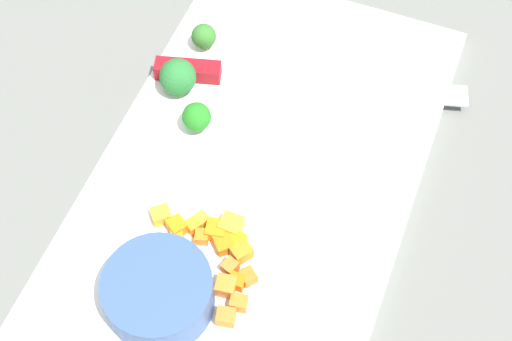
% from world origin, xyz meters
% --- Properties ---
extents(ground_plane, '(4.00, 4.00, 0.00)m').
position_xyz_m(ground_plane, '(0.00, 0.00, 0.00)').
color(ground_plane, slate).
extents(cutting_board, '(0.52, 0.31, 0.01)m').
position_xyz_m(cutting_board, '(0.00, 0.00, 0.01)').
color(cutting_board, white).
rests_on(cutting_board, ground_plane).
extents(prep_bowl, '(0.10, 0.10, 0.04)m').
position_xyz_m(prep_bowl, '(0.16, -0.03, 0.03)').
color(prep_bowl, '#365185').
rests_on(prep_bowl, cutting_board).
extents(chef_knife, '(0.11, 0.33, 0.02)m').
position_xyz_m(chef_knife, '(-0.11, -0.04, 0.02)').
color(chef_knife, silver).
rests_on(chef_knife, cutting_board).
extents(carrot_dice_0, '(0.02, 0.02, 0.02)m').
position_xyz_m(carrot_dice_0, '(0.09, 0.02, 0.02)').
color(carrot_dice_0, orange).
rests_on(carrot_dice_0, cutting_board).
extents(carrot_dice_1, '(0.02, 0.02, 0.01)m').
position_xyz_m(carrot_dice_1, '(0.15, 0.03, 0.02)').
color(carrot_dice_1, orange).
rests_on(carrot_dice_1, cutting_board).
extents(carrot_dice_2, '(0.02, 0.01, 0.01)m').
position_xyz_m(carrot_dice_2, '(0.11, -0.07, 0.02)').
color(carrot_dice_2, orange).
rests_on(carrot_dice_2, cutting_board).
extents(carrot_dice_3, '(0.03, 0.03, 0.01)m').
position_xyz_m(carrot_dice_3, '(0.08, 0.00, 0.02)').
color(carrot_dice_3, orange).
rests_on(carrot_dice_3, cutting_board).
extents(carrot_dice_4, '(0.02, 0.02, 0.02)m').
position_xyz_m(carrot_dice_4, '(0.08, -0.05, 0.02)').
color(carrot_dice_4, orange).
rests_on(carrot_dice_4, cutting_board).
extents(carrot_dice_5, '(0.02, 0.02, 0.01)m').
position_xyz_m(carrot_dice_5, '(0.11, 0.03, 0.02)').
color(carrot_dice_5, orange).
rests_on(carrot_dice_5, cutting_board).
extents(carrot_dice_6, '(0.02, 0.02, 0.01)m').
position_xyz_m(carrot_dice_6, '(0.13, 0.04, 0.02)').
color(carrot_dice_6, orange).
rests_on(carrot_dice_6, cutting_board).
extents(carrot_dice_7, '(0.02, 0.02, 0.01)m').
position_xyz_m(carrot_dice_7, '(0.10, -0.04, 0.02)').
color(carrot_dice_7, orange).
rests_on(carrot_dice_7, cutting_board).
extents(carrot_dice_8, '(0.02, 0.02, 0.01)m').
position_xyz_m(carrot_dice_8, '(0.08, -0.02, 0.02)').
color(carrot_dice_8, orange).
rests_on(carrot_dice_8, cutting_board).
extents(carrot_dice_9, '(0.02, 0.02, 0.01)m').
position_xyz_m(carrot_dice_9, '(0.10, 0.01, 0.02)').
color(carrot_dice_9, orange).
rests_on(carrot_dice_9, cutting_board).
extents(carrot_dice_10, '(0.02, 0.02, 0.01)m').
position_xyz_m(carrot_dice_10, '(0.07, -0.01, 0.02)').
color(carrot_dice_10, orange).
rests_on(carrot_dice_10, cutting_board).
extents(carrot_dice_11, '(0.02, 0.02, 0.01)m').
position_xyz_m(carrot_dice_11, '(0.08, -0.03, 0.02)').
color(carrot_dice_11, orange).
rests_on(carrot_dice_11, cutting_board).
extents(carrot_dice_12, '(0.02, 0.02, 0.02)m').
position_xyz_m(carrot_dice_12, '(0.12, 0.02, 0.02)').
color(carrot_dice_12, orange).
rests_on(carrot_dice_12, cutting_board).
extents(carrot_dice_13, '(0.01, 0.01, 0.01)m').
position_xyz_m(carrot_dice_13, '(0.12, 0.03, 0.02)').
color(carrot_dice_13, orange).
rests_on(carrot_dice_13, cutting_board).
extents(pepper_dice_0, '(0.02, 0.02, 0.01)m').
position_xyz_m(pepper_dice_0, '(0.07, -0.03, 0.02)').
color(pepper_dice_0, yellow).
rests_on(pepper_dice_0, cutting_board).
extents(pepper_dice_1, '(0.02, 0.02, 0.01)m').
position_xyz_m(pepper_dice_1, '(0.08, 0.01, 0.02)').
color(pepper_dice_1, yellow).
rests_on(pepper_dice_1, cutting_board).
extents(pepper_dice_2, '(0.02, 0.02, 0.01)m').
position_xyz_m(pepper_dice_2, '(0.08, -0.07, 0.02)').
color(pepper_dice_2, yellow).
rests_on(pepper_dice_2, cutting_board).
extents(pepper_dice_3, '(0.02, 0.02, 0.02)m').
position_xyz_m(pepper_dice_3, '(0.06, -0.00, 0.02)').
color(pepper_dice_3, yellow).
rests_on(pepper_dice_3, cutting_board).
extents(broccoli_floret_0, '(0.04, 0.04, 0.04)m').
position_xyz_m(broccoli_floret_0, '(-0.07, -0.12, 0.03)').
color(broccoli_floret_0, '#7FB659').
rests_on(broccoli_floret_0, cutting_board).
extents(broccoli_floret_1, '(0.03, 0.03, 0.03)m').
position_xyz_m(broccoli_floret_1, '(-0.14, -0.11, 0.03)').
color(broccoli_floret_1, '#98C063').
rests_on(broccoli_floret_1, cutting_board).
extents(broccoli_floret_2, '(0.03, 0.03, 0.04)m').
position_xyz_m(broccoli_floret_2, '(-0.03, -0.08, 0.03)').
color(broccoli_floret_2, '#86B765').
rests_on(broccoli_floret_2, cutting_board).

